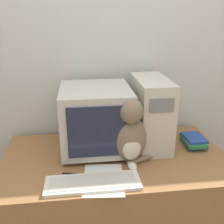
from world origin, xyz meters
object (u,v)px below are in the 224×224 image
Objects in this scene: computer_tower at (151,112)px; keyboard at (93,183)px; cat at (130,135)px; pen at (77,174)px; crt_monitor at (96,118)px; book_stack at (193,141)px.

keyboard is at bearing -134.41° from computer_tower.
cat reaches higher than keyboard.
computer_tower is at bearing 50.07° from cat.
keyboard is 3.13× the size of pen.
crt_monitor is 0.38m from pen.
pen is (-0.13, -0.29, -0.21)m from crt_monitor.
book_stack is 1.36× the size of pen.
keyboard is 0.13m from pen.
pen is (-0.49, -0.31, -0.22)m from computer_tower.
pen is at bearing -114.08° from crt_monitor.
crt_monitor is at bearing 176.68° from book_stack.
crt_monitor is 0.67m from book_stack.
computer_tower is 0.28m from cat.
computer_tower reaches higher than keyboard.
pen is at bearing -147.24° from computer_tower.
keyboard is 0.78m from book_stack.
crt_monitor reaches higher than pen.
keyboard is at bearing -49.66° from pen.
crt_monitor is at bearing -176.18° from computer_tower.
computer_tower is 2.09× the size of book_stack.
pen is (-0.78, -0.25, -0.03)m from book_stack.
computer_tower reaches higher than book_stack.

